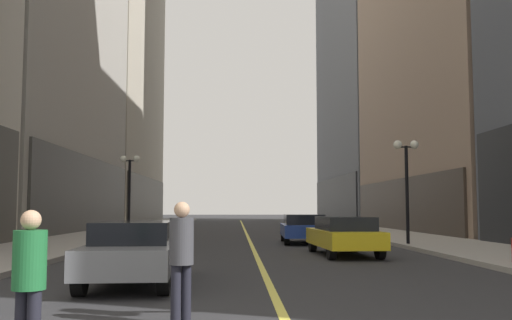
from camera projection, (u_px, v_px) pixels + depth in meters
name	position (u px, v px, depth m)	size (l,w,h in m)	color
ground_plane	(246.00, 232.00, 38.71)	(200.00, 200.00, 0.00)	#2D2D30
sidewalk_left	(124.00, 231.00, 38.41)	(4.50, 78.00, 0.15)	#9E9991
sidewalk_right	(365.00, 230.00, 39.02)	(4.50, 78.00, 0.15)	#9E9991
lane_centre_stripe	(246.00, 232.00, 38.71)	(0.16, 70.00, 0.01)	#E5D64C
building_right_mid	(481.00, 20.00, 40.08)	(12.42, 24.00, 29.92)	gray
car_grey	(133.00, 250.00, 12.00)	(1.96, 4.42, 1.32)	slate
car_yellow	(344.00, 234.00, 19.25)	(1.98, 4.74, 1.32)	yellow
car_blue	(303.00, 227.00, 26.00)	(2.10, 4.48, 1.32)	navy
pedestrian_in_green_parka	(29.00, 275.00, 5.85)	(0.45, 0.45, 1.59)	black
pedestrian_with_orange_bag	(181.00, 253.00, 7.90)	(0.47, 0.47, 1.70)	black
street_lamp_left_far	(130.00, 177.00, 30.47)	(1.06, 0.36, 4.43)	black
street_lamp_right_mid	(406.00, 168.00, 23.57)	(1.06, 0.36, 4.43)	black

